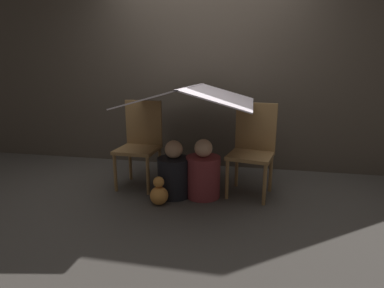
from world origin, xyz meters
name	(u,v)px	position (x,y,z in m)	size (l,w,h in m)	color
ground_plane	(189,196)	(0.00, 0.00, 0.00)	(8.80, 8.80, 0.00)	#47423D
wall_back	(206,73)	(0.00, 1.12, 1.25)	(7.00, 0.05, 2.50)	#4C4238
chair_left	(140,141)	(-0.61, 0.25, 0.52)	(0.45, 0.45, 0.96)	olive
chair_right	(253,146)	(0.63, 0.25, 0.52)	(0.51, 0.51, 0.96)	olive
sheet_canopy	(192,95)	(0.00, 0.16, 1.05)	(1.24, 1.32, 0.18)	silver
person_front	(174,174)	(-0.16, -0.01, 0.24)	(0.34, 0.34, 0.60)	black
person_second	(203,174)	(0.14, 0.04, 0.25)	(0.36, 0.36, 0.61)	maroon
plush_toy	(159,193)	(-0.25, -0.25, 0.12)	(0.18, 0.18, 0.29)	#D88C3F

